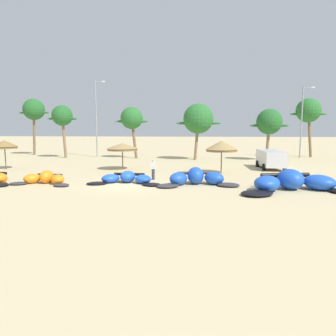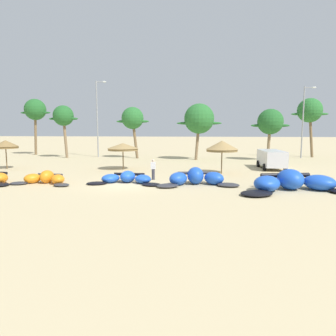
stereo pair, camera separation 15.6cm
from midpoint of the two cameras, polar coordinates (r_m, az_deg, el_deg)
name	(u,v)px [view 2 (the right image)]	position (r m, az deg, el deg)	size (l,w,h in m)	color
ground_plane	(124,185)	(22.37, -7.97, -3.09)	(260.00, 260.00, 0.00)	#C6B284
kite_left	(45,179)	(24.28, -21.58, -1.84)	(4.82, 2.43, 0.96)	#333338
kite_left_of_center	(127,179)	(23.05, -7.44, -1.94)	(5.77, 2.69, 0.86)	black
kite_center	(196,178)	(22.20, 5.42, -1.89)	(6.00, 3.30, 1.24)	#333338
kite_right_of_center	(293,183)	(21.65, 22.33, -2.53)	(8.20, 4.63, 1.35)	black
beach_umbrella_near_van	(5,144)	(34.42, -27.70, 3.89)	(2.44, 2.44, 2.86)	brown
beach_umbrella_middle	(123,147)	(30.44, -8.19, 3.91)	(3.06, 3.06, 2.60)	brown
beach_umbrella_near_palms	(222,146)	(27.82, 10.11, 4.01)	(2.87, 2.87, 2.94)	brown
parked_van	(271,158)	(32.57, 18.65, 1.79)	(2.24, 4.85, 1.84)	silver
person_near_kites	(153,169)	(24.28, -2.56, -0.25)	(0.36, 0.24, 1.62)	#383842
palm_leftmost	(35,110)	(51.39, -23.24, 9.78)	(4.76, 3.17, 8.43)	brown
palm_left	(63,116)	(44.71, -18.66, 9.01)	(4.14, 2.76, 7.12)	#7F6647
palm_left_of_gap	(133,119)	(41.96, -6.44, 9.04)	(4.42, 2.94, 6.86)	brown
palm_center_left	(199,119)	(39.69, 5.88, 9.00)	(5.70, 3.80, 7.14)	#7F6647
palm_center_right	(270,122)	(40.77, 18.48, 8.04)	(4.75, 3.16, 6.43)	#7F6647
palm_right_of_gap	(310,111)	(47.59, 24.82, 9.55)	(5.02, 3.35, 8.17)	brown
lamppost_west	(98,116)	(44.79, -12.73, 9.42)	(1.51, 0.24, 10.54)	gray
lamppost_west_center	(304,119)	(45.64, 23.89, 8.30)	(1.58, 0.24, 9.53)	gray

